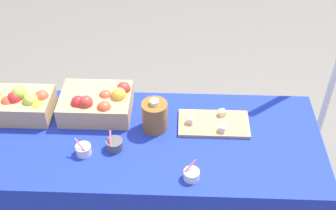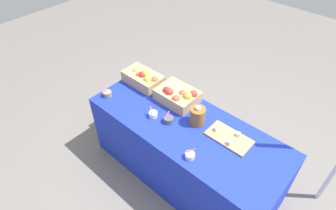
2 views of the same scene
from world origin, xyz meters
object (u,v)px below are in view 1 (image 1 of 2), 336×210
(apple_crate_left, at_px, (16,104))
(apple_crate_middle, at_px, (98,103))
(sample_bowl_mid, at_px, (114,144))
(sample_bowl_far, at_px, (83,150))
(cider_jug, at_px, (155,116))
(sample_bowl_extra, at_px, (191,175))
(cutting_board_front, at_px, (213,123))

(apple_crate_left, relative_size, apple_crate_middle, 1.06)
(sample_bowl_mid, distance_m, sample_bowl_far, 0.16)
(apple_crate_left, relative_size, sample_bowl_far, 3.96)
(sample_bowl_mid, height_order, cider_jug, cider_jug)
(apple_crate_left, bearing_deg, apple_crate_middle, 3.90)
(sample_bowl_extra, distance_m, cider_jug, 0.41)
(apple_crate_left, distance_m, sample_bowl_mid, 0.63)
(apple_crate_middle, distance_m, cutting_board_front, 0.65)
(apple_crate_left, xyz_separation_m, cutting_board_front, (1.09, -0.05, -0.06))
(apple_crate_left, distance_m, cider_jug, 0.78)
(apple_crate_left, xyz_separation_m, cider_jug, (0.77, -0.08, 0.01))
(cutting_board_front, bearing_deg, sample_bowl_extra, -107.57)
(apple_crate_middle, height_order, sample_bowl_far, apple_crate_middle)
(apple_crate_middle, relative_size, sample_bowl_extra, 3.83)
(sample_bowl_extra, xyz_separation_m, cider_jug, (-0.20, 0.35, 0.06))
(cutting_board_front, bearing_deg, apple_crate_left, 177.48)
(apple_crate_left, distance_m, sample_bowl_extra, 1.06)
(sample_bowl_far, bearing_deg, cutting_board_front, 19.73)
(sample_bowl_mid, bearing_deg, apple_crate_middle, 114.22)
(cutting_board_front, distance_m, sample_bowl_mid, 0.55)
(sample_bowl_extra, bearing_deg, cutting_board_front, 72.43)
(sample_bowl_far, bearing_deg, apple_crate_middle, 84.90)
(apple_crate_left, distance_m, sample_bowl_far, 0.51)
(sample_bowl_far, bearing_deg, sample_bowl_extra, -14.54)
(sample_bowl_mid, bearing_deg, cutting_board_front, 20.94)
(apple_crate_middle, distance_m, cider_jug, 0.34)
(apple_crate_left, relative_size, cider_jug, 2.16)
(apple_crate_middle, bearing_deg, apple_crate_left, -176.10)
(sample_bowl_extra, bearing_deg, apple_crate_left, 156.05)
(apple_crate_middle, distance_m, sample_bowl_extra, 0.70)
(sample_bowl_mid, relative_size, cider_jug, 0.53)
(cider_jug, bearing_deg, sample_bowl_extra, -60.57)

